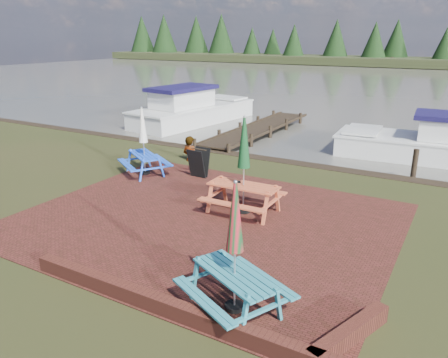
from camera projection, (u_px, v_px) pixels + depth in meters
ground at (183, 236)px, 10.09m from camera, size 120.00×120.00×0.00m
paving at (206, 220)px, 10.92m from camera, size 9.00×7.50×0.02m
brick_wall at (206, 313)px, 7.05m from camera, size 6.21×1.79×0.30m
water at (411, 85)px, 40.58m from camera, size 120.00×60.00×0.02m
far_treeline at (443, 43)px, 63.43m from camera, size 120.00×10.00×8.10m
picnic_table_teal at (235, 268)px, 7.14m from camera, size 2.11×2.02×2.28m
picnic_table_red at (244, 180)px, 11.14m from camera, size 1.84×1.64×2.53m
picnic_table_blue at (144, 151)px, 14.33m from camera, size 2.11×2.06×2.22m
chalkboard at (199, 163)px, 14.11m from camera, size 0.60×0.58×0.95m
jetty at (257, 129)px, 21.00m from camera, size 1.76×9.08×1.00m
boat_jetty at (192, 111)px, 23.79m from camera, size 3.67×8.05×2.25m
boat_near at (440, 146)px, 16.66m from camera, size 7.50×3.01×1.99m
person at (190, 136)px, 15.82m from camera, size 0.72×0.53×1.83m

